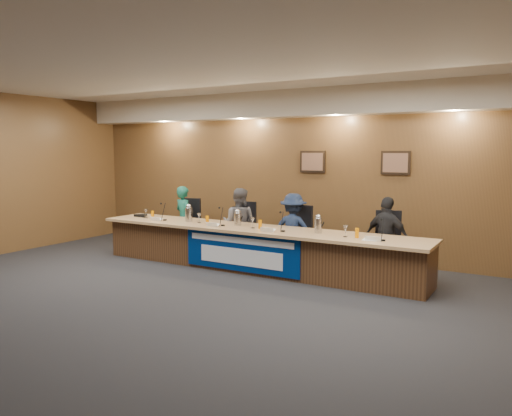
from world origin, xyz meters
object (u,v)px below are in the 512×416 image
at_px(panelist_b, 239,224).
at_px(carafe_left, 189,215).
at_px(office_chair_a, 187,228).
at_px(carafe_mid, 238,219).
at_px(panelist_c, 293,230).
at_px(panelist_d, 387,238).
at_px(speakerphone, 142,215).
at_px(panelist_a, 184,219).
at_px(dais_body, 253,250).
at_px(carafe_right, 318,226).
at_px(office_chair_c, 296,239).
at_px(office_chair_b, 242,233).
at_px(office_chair_d, 388,248).
at_px(banner, 241,252).

bearing_deg(panelist_b, carafe_left, 28.61).
distance_m(panelist_b, office_chair_a, 1.35).
relative_size(panelist_b, carafe_mid, 6.22).
relative_size(panelist_b, panelist_c, 1.04).
height_order(panelist_d, speakerphone, panelist_d).
distance_m(panelist_a, panelist_c, 2.48).
bearing_deg(panelist_a, panelist_b, -159.01).
xyz_separation_m(panelist_b, speakerphone, (-1.93, -0.59, 0.09)).
relative_size(dais_body, carafe_right, 25.05).
bearing_deg(panelist_d, panelist_b, 14.53).
bearing_deg(office_chair_c, office_chair_b, -172.87).
height_order(dais_body, office_chair_b, dais_body).
height_order(office_chair_b, carafe_right, carafe_right).
distance_m(dais_body, panelist_d, 2.26).
distance_m(carafe_left, carafe_right, 2.59).
height_order(panelist_a, office_chair_d, panelist_a).
xyz_separation_m(office_chair_c, office_chair_d, (1.69, 0.00, 0.00)).
bearing_deg(panelist_a, carafe_left, 155.65).
distance_m(panelist_d, carafe_left, 3.60).
height_order(dais_body, panelist_b, panelist_b).
bearing_deg(office_chair_c, banner, -105.80).
relative_size(office_chair_b, carafe_mid, 2.19).
relative_size(carafe_mid, carafe_right, 0.91).
relative_size(office_chair_a, office_chair_c, 1.00).
bearing_deg(panelist_a, speakerphone, 65.49).
bearing_deg(banner, dais_body, 90.00).
distance_m(carafe_mid, carafe_right, 1.56).
distance_m(banner, office_chair_a, 2.30).
relative_size(banner, office_chair_a, 4.58).
xyz_separation_m(panelist_b, panelist_c, (1.15, 0.00, -0.03)).
bearing_deg(banner, speakerphone, 170.73).
bearing_deg(banner, panelist_c, 65.07).
relative_size(panelist_b, carafe_right, 5.68).
relative_size(panelist_a, office_chair_b, 2.81).
xyz_separation_m(panelist_d, carafe_left, (-3.53, -0.65, 0.21)).
bearing_deg(carafe_mid, carafe_right, -1.40).
height_order(panelist_c, carafe_left, panelist_c).
bearing_deg(dais_body, banner, -90.00).
xyz_separation_m(office_chair_a, office_chair_c, (2.48, 0.00, 0.00)).
height_order(office_chair_a, carafe_left, carafe_left).
xyz_separation_m(panelist_d, carafe_mid, (-2.50, -0.57, 0.19)).
height_order(dais_body, panelist_a, panelist_a).
xyz_separation_m(dais_body, panelist_a, (-2.01, 0.60, 0.32)).
distance_m(banner, office_chair_c, 1.21).
relative_size(office_chair_b, carafe_left, 1.86).
distance_m(office_chair_a, carafe_left, 1.06).
bearing_deg(office_chair_d, speakerphone, 169.47).
bearing_deg(panelist_c, banner, 54.87).
bearing_deg(carafe_mid, speakerphone, -179.53).
relative_size(panelist_d, carafe_left, 5.16).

